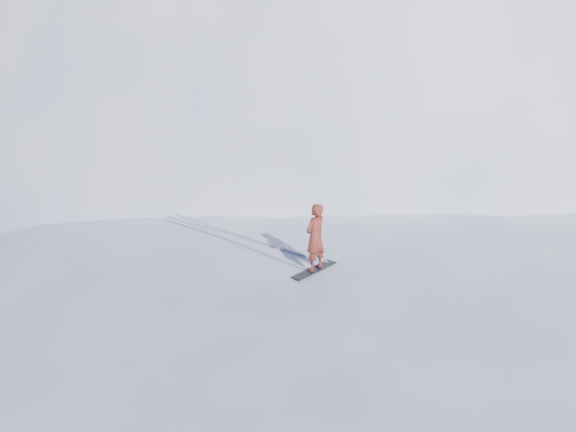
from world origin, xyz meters
The scene contains 8 objects.
ground centered at (0.00, 0.00, 0.00)m, with size 400.00×400.00×0.00m, color white.
near_ridge centered at (1.00, 3.00, 0.00)m, with size 36.00×28.00×4.80m, color white.
summit_peak centered at (22.00, 26.00, 0.00)m, with size 60.00×56.00×56.00m, color white.
peak_shoulder centered at (10.00, 20.00, 0.00)m, with size 28.00×24.00×18.00m, color white.
wind_bumps centered at (-0.56, 2.12, 0.00)m, with size 16.00×14.40×1.00m.
snowboard centered at (-1.13, 2.54, 2.41)m, with size 1.39×0.26×0.02m, color black.
snowboarder centered at (-1.13, 2.54, 3.23)m, with size 0.59×0.39×1.61m, color maroon.
board_tracks centered at (-1.36, 5.60, 2.42)m, with size 1.39×5.97×0.04m.
Camera 1 is at (-8.67, -5.74, 7.36)m, focal length 32.00 mm.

